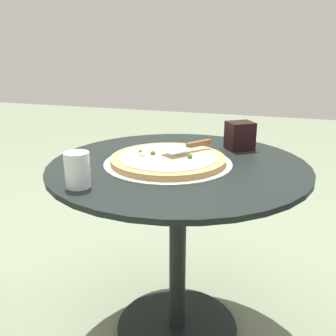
% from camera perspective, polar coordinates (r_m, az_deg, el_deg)
% --- Properties ---
extents(ground_plane, '(10.00, 10.00, 0.00)m').
position_cam_1_polar(ground_plane, '(1.75, 1.32, -22.37)').
color(ground_plane, gray).
extents(patio_table, '(0.93, 0.93, 0.72)m').
position_cam_1_polar(patio_table, '(1.46, 1.47, -6.30)').
color(patio_table, black).
rests_on(patio_table, ground).
extents(pizza_on_tray, '(0.46, 0.46, 0.04)m').
position_cam_1_polar(pizza_on_tray, '(1.39, -0.01, 1.21)').
color(pizza_on_tray, silver).
rests_on(pizza_on_tray, patio_table).
extents(pizza_server, '(0.16, 0.20, 0.02)m').
position_cam_1_polar(pizza_server, '(1.43, 3.01, 3.19)').
color(pizza_server, silver).
rests_on(pizza_server, pizza_on_tray).
extents(drinking_cup, '(0.08, 0.08, 0.11)m').
position_cam_1_polar(drinking_cup, '(1.18, -13.15, -0.26)').
color(drinking_cup, silver).
rests_on(drinking_cup, patio_table).
extents(napkin_dispenser, '(0.13, 0.13, 0.11)m').
position_cam_1_polar(napkin_dispenser, '(1.60, 10.50, 4.72)').
color(napkin_dispenser, black).
rests_on(napkin_dispenser, patio_table).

